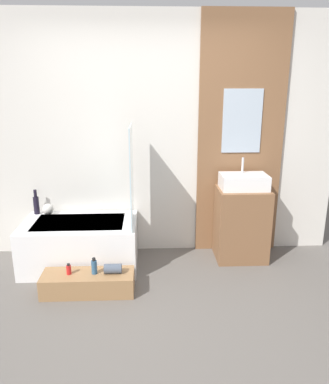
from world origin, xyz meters
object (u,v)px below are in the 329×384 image
at_px(bottle_soap_primary, 69,269).
at_px(vase_tall_dark, 36,204).
at_px(bathtub, 81,243).
at_px(wooden_step_bench, 88,283).
at_px(vase_round_light, 48,209).
at_px(bottle_soap_secondary, 94,267).
at_px(sink, 244,182).

bearing_deg(bottle_soap_primary, vase_tall_dark, 120.72).
distance_m(bathtub, bottle_soap_primary, 0.55).
height_order(bathtub, wooden_step_bench, bathtub).
relative_size(vase_round_light, bottle_soap_secondary, 0.77).
distance_m(vase_round_light, bottle_soap_secondary, 1.03).
bearing_deg(vase_round_light, bottle_soap_secondary, -53.30).
distance_m(bathtub, wooden_step_bench, 0.59).
xyz_separation_m(bathtub, bottle_soap_secondary, (0.22, -0.55, 0.01)).
distance_m(vase_tall_dark, bottle_soap_secondary, 1.15).
xyz_separation_m(bathtub, wooden_step_bench, (0.15, -0.55, -0.15)).
height_order(bathtub, sink, sink).
height_order(sink, bottle_soap_secondary, sink).
distance_m(sink, vase_tall_dark, 2.26).
relative_size(bathtub, bottle_soap_secondary, 7.49).
bearing_deg(bottle_soap_secondary, bottle_soap_primary, 180.00).
bearing_deg(sink, bottle_soap_primary, -159.15).
relative_size(sink, vase_round_light, 4.07).
height_order(wooden_step_bench, vase_tall_dark, vase_tall_dark).
bearing_deg(vase_round_light, wooden_step_bench, -56.36).
relative_size(bathtub, wooden_step_bench, 1.39).
xyz_separation_m(vase_tall_dark, bottle_soap_secondary, (0.72, -0.83, -0.34)).
distance_m(wooden_step_bench, bottle_soap_secondary, 0.18).
relative_size(wooden_step_bench, sink, 1.72).
distance_m(wooden_step_bench, vase_tall_dark, 1.17).
relative_size(bathtub, bottle_soap_primary, 11.20).
bearing_deg(bathtub, bottle_soap_primary, -91.67).
distance_m(bathtub, vase_tall_dark, 0.68).
height_order(bathtub, bottle_soap_primary, bathtub).
bearing_deg(vase_round_light, sink, -3.55).
bearing_deg(wooden_step_bench, bathtub, 105.54).
bearing_deg(wooden_step_bench, bottle_soap_primary, 180.00).
height_order(bathtub, vase_round_light, vase_round_light).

